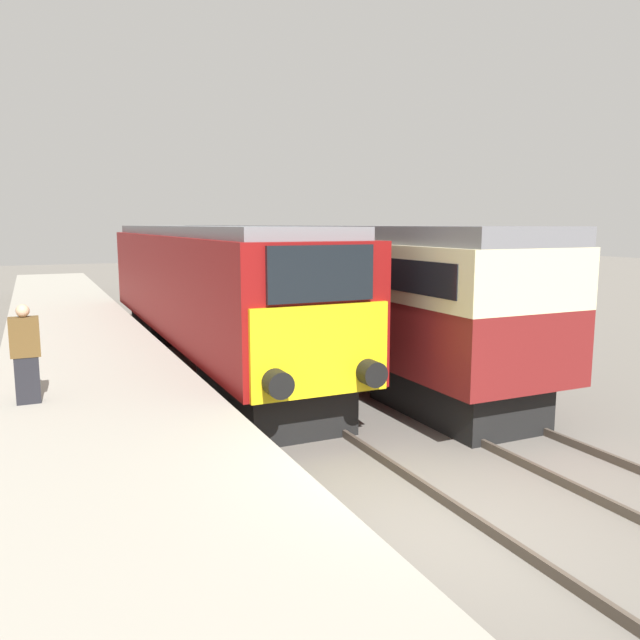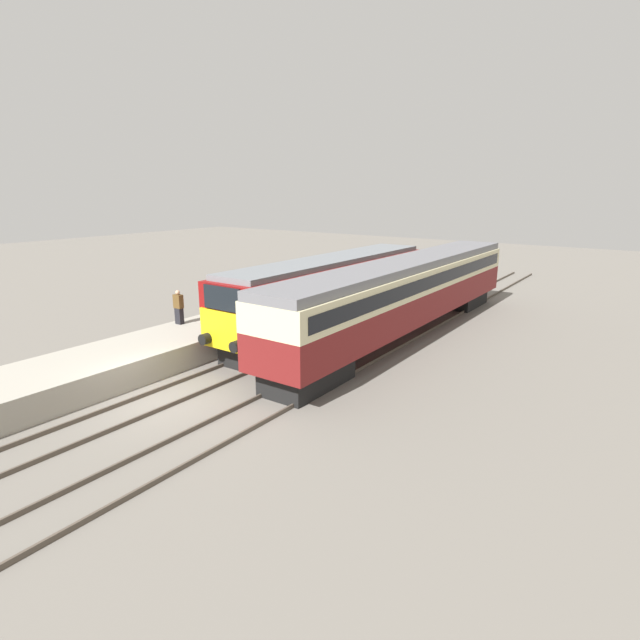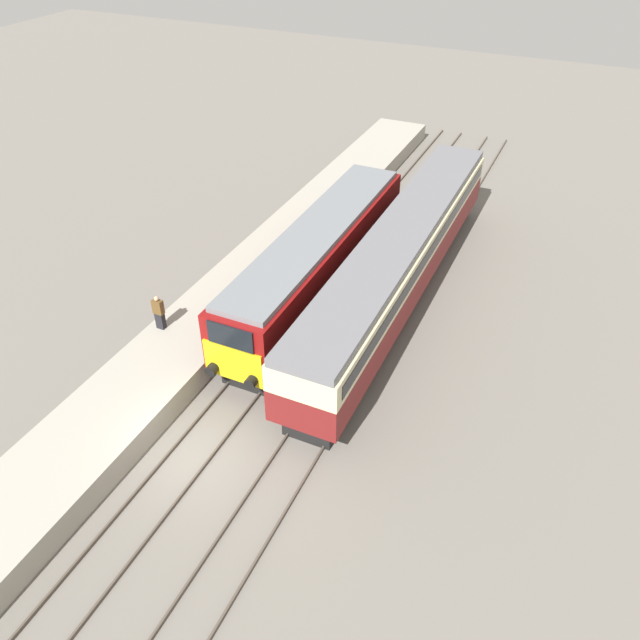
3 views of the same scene
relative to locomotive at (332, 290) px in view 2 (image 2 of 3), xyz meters
The scene contains 7 objects.
ground_plane 10.85m from the locomotive, 90.00° to the right, with size 120.00×120.00×0.00m, color slate.
platform_left 4.53m from the locomotive, 141.38° to the right, with size 3.50×50.00×1.03m.
rails_near_track 6.01m from the locomotive, 90.00° to the right, with size 1.51×60.00×0.14m.
rails_far_track 6.90m from the locomotive, 58.90° to the right, with size 1.50×60.00×0.14m.
locomotive is the anchor object (origin of this frame).
passenger_carriage 3.74m from the locomotive, 24.31° to the left, with size 2.75×20.67×3.81m.
person_on_platform 7.47m from the locomotive, 126.55° to the right, with size 0.44×0.26×1.58m.
Camera 2 is at (13.74, -9.77, 7.06)m, focal length 28.00 mm.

